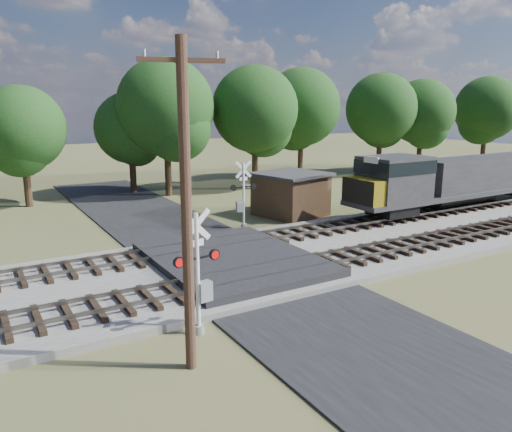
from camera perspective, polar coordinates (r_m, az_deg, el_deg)
ground at (r=23.74m, az=-2.11°, el=-6.25°), size 160.00×160.00×0.00m
ballast_bed at (r=29.91m, az=14.49°, el=-2.31°), size 140.00×10.00×0.30m
road at (r=23.73m, az=-2.11°, el=-6.16°), size 7.00×60.00×0.08m
crossing_panel at (r=24.06m, az=-2.69°, el=-5.20°), size 7.00×9.00×0.62m
track_near at (r=23.64m, az=6.92°, el=-5.36°), size 140.00×2.60×0.33m
track_far at (r=27.59m, az=0.60°, el=-2.60°), size 140.00×2.60×0.33m
crossing_signal_near at (r=17.05m, az=-6.42°, el=-7.62°), size 1.77×0.42×4.39m
crossing_signal_far at (r=31.01m, az=-1.57°, el=1.74°), size 1.73×0.39×4.30m
utility_pole at (r=14.01m, az=-7.99°, el=1.44°), size 2.27×0.72×9.48m
equipment_shed at (r=34.98m, az=4.00°, el=2.55°), size 5.29×5.29×3.01m
treeline at (r=45.43m, az=-3.30°, el=11.57°), size 84.02×11.42×11.42m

